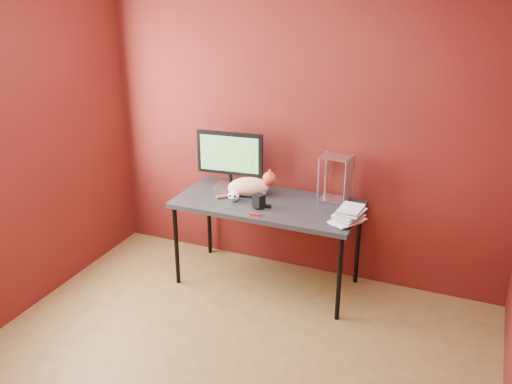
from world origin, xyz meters
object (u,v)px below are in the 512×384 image
at_px(monitor, 230,157).
at_px(speaker, 259,202).
at_px(book_stack, 345,135).
at_px(skull_mug, 234,196).
at_px(desk, 268,208).
at_px(cat, 249,186).

xyz_separation_m(monitor, speaker, (0.39, -0.30, -0.22)).
bearing_deg(monitor, book_stack, -20.78).
distance_m(monitor, book_stack, 1.14).
relative_size(monitor, skull_mug, 6.15).
height_order(desk, speaker, speaker).
xyz_separation_m(skull_mug, book_stack, (0.89, -0.01, 0.62)).
height_order(desk, cat, cat).
bearing_deg(skull_mug, cat, 57.37).
height_order(skull_mug, book_stack, book_stack).
distance_m(skull_mug, book_stack, 1.09).
height_order(desk, monitor, monitor).
height_order(cat, book_stack, book_stack).
distance_m(desk, book_stack, 0.96).
bearing_deg(cat, desk, -41.43).
bearing_deg(desk, monitor, 157.89).
xyz_separation_m(speaker, book_stack, (0.65, 0.03, 0.61)).
xyz_separation_m(desk, cat, (-0.19, 0.07, 0.13)).
bearing_deg(skull_mug, monitor, 111.94).
distance_m(monitor, speaker, 0.54).
relative_size(desk, skull_mug, 16.07).
distance_m(desk, monitor, 0.55).
relative_size(monitor, cat, 1.31).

